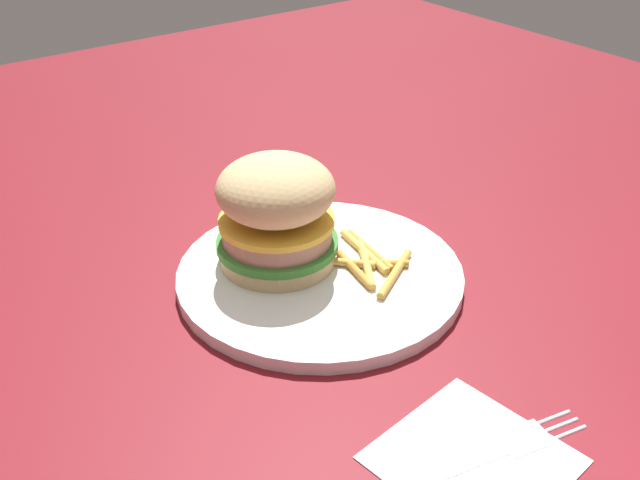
{
  "coord_description": "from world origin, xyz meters",
  "views": [
    {
      "loc": [
        0.3,
        0.42,
        0.37
      ],
      "look_at": [
        -0.03,
        -0.02,
        0.04
      ],
      "focal_mm": 42.25,
      "sensor_mm": 36.0,
      "label": 1
    }
  ],
  "objects": [
    {
      "name": "plate",
      "position": [
        -0.03,
        -0.02,
        0.01
      ],
      "size": [
        0.25,
        0.25,
        0.01
      ],
      "primitive_type": "cylinder",
      "color": "white",
      "rests_on": "ground_plane"
    },
    {
      "name": "fork",
      "position": [
        0.01,
        0.2,
        0.0
      ],
      "size": [
        0.17,
        0.05,
        0.0
      ],
      "color": "silver",
      "rests_on": "napkin"
    },
    {
      "name": "sandwich",
      "position": [
        -0.01,
        -0.06,
        0.06
      ],
      "size": [
        0.11,
        0.11,
        0.1
      ],
      "color": "tan",
      "rests_on": "plate"
    },
    {
      "name": "napkin",
      "position": [
        0.01,
        0.2,
        0.0
      ],
      "size": [
        0.12,
        0.12,
        0.0
      ],
      "primitive_type": "cube",
      "rotation": [
        0.0,
        0.0,
        0.13
      ],
      "color": "white",
      "rests_on": "ground_plane"
    },
    {
      "name": "ground_plane",
      "position": [
        0.0,
        0.0,
        0.0
      ],
      "size": [
        1.6,
        1.6,
        0.0
      ],
      "primitive_type": "plane",
      "color": "maroon"
    },
    {
      "name": "fries_pile",
      "position": [
        -0.07,
        -0.0,
        0.02
      ],
      "size": [
        0.08,
        0.1,
        0.01
      ],
      "color": "gold",
      "rests_on": "plate"
    }
  ]
}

